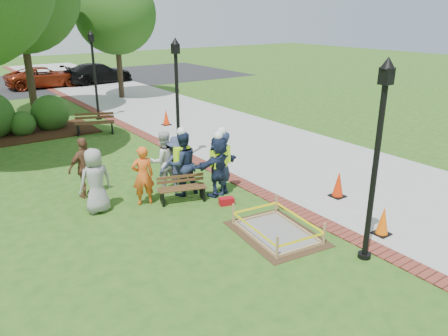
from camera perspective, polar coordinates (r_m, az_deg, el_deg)
ground at (r=11.19m, az=1.50°, el=-7.02°), size 100.00×100.00×0.00m
sidewalk at (r=21.68m, az=-3.85°, el=6.24°), size 6.00×60.00×0.02m
brick_edging at (r=20.22m, az=-11.73°, el=4.90°), size 0.50×60.00×0.03m
mulch_bed at (r=20.81m, az=-26.06°, el=3.72°), size 7.00×3.00×0.05m
parking_lot at (r=35.84m, az=-25.83°, el=9.69°), size 36.00×12.00×0.01m
wet_concrete_pad at (r=10.58m, az=6.88°, el=-7.41°), size 1.97×2.49×0.55m
bench_near at (r=12.30m, az=-5.46°, el=-3.38°), size 1.40×0.82×0.72m
bench_far at (r=19.93m, az=-16.46°, el=5.09°), size 1.73×1.11×0.89m
cone_front at (r=11.07m, az=20.05°, el=-6.58°), size 0.37×0.37×0.73m
cone_back at (r=12.89m, az=14.70°, el=-2.15°), size 0.40×0.40×0.79m
cone_far at (r=20.79m, az=-7.57°, el=6.54°), size 0.38×0.38×0.76m
toolbox at (r=12.10m, az=0.32°, el=-4.35°), size 0.45×0.32×0.20m
lamp_near at (r=9.18m, az=19.41°, el=2.43°), size 0.28×0.28×4.26m
lamp_mid at (r=15.10m, az=-6.16°, el=9.85°), size 0.28×0.28×4.26m
lamp_far at (r=22.35m, az=-16.62°, el=12.33°), size 0.28×0.28×4.26m
tree_right at (r=27.93m, az=-14.01°, el=19.00°), size 4.76×4.76×7.36m
shrub_c at (r=21.00m, az=-24.65°, el=4.01°), size 1.11×1.11×1.11m
shrub_d at (r=21.61m, az=-21.52°, el=4.84°), size 1.66×1.66×1.66m
casual_person_a at (r=11.88m, az=-16.45°, el=-1.63°), size 0.58×0.39×1.75m
casual_person_b at (r=12.09m, az=-10.54°, el=-1.00°), size 0.59×0.45×1.66m
casual_person_c at (r=12.92m, az=-7.91°, el=0.90°), size 0.62×0.43×1.82m
casual_person_d at (r=12.96m, az=-17.63°, el=0.04°), size 0.62×0.45×1.76m
casual_person_e at (r=12.81m, az=-6.08°, el=0.48°), size 0.62×0.49×1.68m
hivis_worker_a at (r=12.44m, az=-0.75°, el=0.51°), size 0.60×0.42×1.90m
hivis_worker_b at (r=12.53m, az=-0.26°, el=0.87°), size 0.68×0.70×2.01m
hivis_worker_c at (r=12.52m, az=-5.47°, el=0.78°), size 0.62×0.42×2.02m
parked_car_c at (r=34.00m, az=-22.24°, el=9.73°), size 2.11×4.80×1.56m
parked_car_d at (r=34.80m, az=-15.96°, el=10.62°), size 2.67×5.15×1.61m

